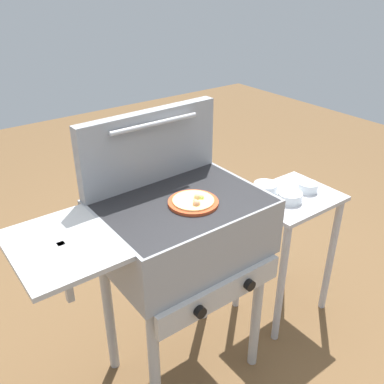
{
  "coord_description": "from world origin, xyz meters",
  "views": [
    {
      "loc": [
        -0.81,
        -1.16,
        1.69
      ],
      "look_at": [
        0.05,
        0.0,
        0.92
      ],
      "focal_mm": 39.54,
      "sensor_mm": 36.0,
      "label": 1
    }
  ],
  "objects_px": {
    "topping_bowl_middle": "(290,197)",
    "pizza_cheese": "(194,202)",
    "prep_table": "(288,229)",
    "topping_bowl_far": "(308,187)",
    "grill": "(180,233)",
    "topping_bowl_near": "(265,188)"
  },
  "relations": [
    {
      "from": "topping_bowl_near",
      "to": "prep_table",
      "type": "bearing_deg",
      "value": -53.96
    },
    {
      "from": "pizza_cheese",
      "to": "topping_bowl_middle",
      "type": "xyz_separation_m",
      "value": [
        0.59,
        0.02,
        -0.18
      ]
    },
    {
      "from": "pizza_cheese",
      "to": "topping_bowl_far",
      "type": "relative_size",
      "value": 1.98
    },
    {
      "from": "grill",
      "to": "topping_bowl_far",
      "type": "height_order",
      "value": "grill"
    },
    {
      "from": "topping_bowl_middle",
      "to": "pizza_cheese",
      "type": "bearing_deg",
      "value": -177.93
    },
    {
      "from": "topping_bowl_far",
      "to": "topping_bowl_middle",
      "type": "height_order",
      "value": "same"
    },
    {
      "from": "grill",
      "to": "topping_bowl_near",
      "type": "relative_size",
      "value": 8.22
    },
    {
      "from": "topping_bowl_far",
      "to": "prep_table",
      "type": "bearing_deg",
      "value": 171.93
    },
    {
      "from": "pizza_cheese",
      "to": "prep_table",
      "type": "distance_m",
      "value": 0.76
    },
    {
      "from": "prep_table",
      "to": "topping_bowl_far",
      "type": "distance_m",
      "value": 0.24
    },
    {
      "from": "topping_bowl_far",
      "to": "topping_bowl_middle",
      "type": "distance_m",
      "value": 0.15
    },
    {
      "from": "grill",
      "to": "topping_bowl_far",
      "type": "distance_m",
      "value": 0.77
    },
    {
      "from": "pizza_cheese",
      "to": "prep_table",
      "type": "bearing_deg",
      "value": 4.51
    },
    {
      "from": "grill",
      "to": "pizza_cheese",
      "type": "distance_m",
      "value": 0.16
    },
    {
      "from": "prep_table",
      "to": "topping_bowl_far",
      "type": "relative_size",
      "value": 7.29
    },
    {
      "from": "prep_table",
      "to": "topping_bowl_near",
      "type": "distance_m",
      "value": 0.25
    },
    {
      "from": "prep_table",
      "to": "grill",
      "type": "bearing_deg",
      "value": -179.63
    },
    {
      "from": "prep_table",
      "to": "topping_bowl_middle",
      "type": "xyz_separation_m",
      "value": [
        -0.05,
        -0.03,
        0.22
      ]
    },
    {
      "from": "pizza_cheese",
      "to": "prep_table",
      "type": "height_order",
      "value": "pizza_cheese"
    },
    {
      "from": "grill",
      "to": "topping_bowl_near",
      "type": "distance_m",
      "value": 0.61
    },
    {
      "from": "topping_bowl_far",
      "to": "topping_bowl_middle",
      "type": "bearing_deg",
      "value": -174.01
    },
    {
      "from": "pizza_cheese",
      "to": "topping_bowl_far",
      "type": "bearing_deg",
      "value": 2.87
    }
  ]
}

